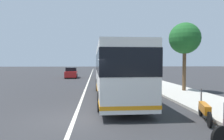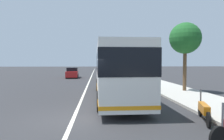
{
  "view_description": "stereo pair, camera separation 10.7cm",
  "coord_description": "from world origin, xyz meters",
  "px_view_note": "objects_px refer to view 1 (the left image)",
  "views": [
    {
      "loc": [
        -8.26,
        -0.9,
        2.36
      ],
      "look_at": [
        4.82,
        -1.97,
        1.87
      ],
      "focal_mm": 32.06,
      "sensor_mm": 36.0,
      "label": 1
    },
    {
      "loc": [
        -8.27,
        -1.01,
        2.36
      ],
      "look_at": [
        4.82,
        -1.97,
        1.87
      ],
      "focal_mm": 32.06,
      "sensor_mm": 36.0,
      "label": 2
    }
  ],
  "objects_px": {
    "coach_bus": "(116,69)",
    "motorcycle_nearest_curb": "(204,110)",
    "car_far_distant": "(105,72)",
    "car_side_street": "(108,74)",
    "roadside_tree_mid_block": "(185,39)",
    "car_behind_bus": "(71,73)"
  },
  "relations": [
    {
      "from": "motorcycle_nearest_curb",
      "to": "roadside_tree_mid_block",
      "type": "xyz_separation_m",
      "value": [
        7.72,
        -2.67,
        3.78
      ]
    },
    {
      "from": "coach_bus",
      "to": "car_far_distant",
      "type": "xyz_separation_m",
      "value": [
        22.33,
        -0.35,
        -1.23
      ]
    },
    {
      "from": "motorcycle_nearest_curb",
      "to": "roadside_tree_mid_block",
      "type": "bearing_deg",
      "value": -1.14
    },
    {
      "from": "car_far_distant",
      "to": "motorcycle_nearest_curb",
      "type": "bearing_deg",
      "value": -176.37
    },
    {
      "from": "roadside_tree_mid_block",
      "to": "car_side_street",
      "type": "bearing_deg",
      "value": 21.73
    },
    {
      "from": "car_far_distant",
      "to": "roadside_tree_mid_block",
      "type": "height_order",
      "value": "roadside_tree_mid_block"
    },
    {
      "from": "motorcycle_nearest_curb",
      "to": "car_far_distant",
      "type": "bearing_deg",
      "value": 23.48
    },
    {
      "from": "car_behind_bus",
      "to": "car_far_distant",
      "type": "distance_m",
      "value": 6.85
    },
    {
      "from": "car_side_street",
      "to": "roadside_tree_mid_block",
      "type": "distance_m",
      "value": 14.66
    },
    {
      "from": "car_behind_bus",
      "to": "car_far_distant",
      "type": "xyz_separation_m",
      "value": [
        4.19,
        -5.42,
        -0.05
      ]
    },
    {
      "from": "car_behind_bus",
      "to": "roadside_tree_mid_block",
      "type": "xyz_separation_m",
      "value": [
        -15.87,
        -10.8,
        3.49
      ]
    },
    {
      "from": "coach_bus",
      "to": "roadside_tree_mid_block",
      "type": "xyz_separation_m",
      "value": [
        2.27,
        -5.73,
        2.31
      ]
    },
    {
      "from": "coach_bus",
      "to": "motorcycle_nearest_curb",
      "type": "height_order",
      "value": "coach_bus"
    },
    {
      "from": "car_far_distant",
      "to": "roadside_tree_mid_block",
      "type": "distance_m",
      "value": 21.07
    },
    {
      "from": "car_side_street",
      "to": "roadside_tree_mid_block",
      "type": "relative_size",
      "value": 0.75
    },
    {
      "from": "coach_bus",
      "to": "roadside_tree_mid_block",
      "type": "height_order",
      "value": "roadside_tree_mid_block"
    },
    {
      "from": "car_side_street",
      "to": "motorcycle_nearest_curb",
      "type": "bearing_deg",
      "value": -172.12
    },
    {
      "from": "motorcycle_nearest_curb",
      "to": "car_far_distant",
      "type": "xyz_separation_m",
      "value": [
        27.78,
        2.71,
        0.24
      ]
    },
    {
      "from": "coach_bus",
      "to": "car_side_street",
      "type": "bearing_deg",
      "value": -2.2
    },
    {
      "from": "coach_bus",
      "to": "motorcycle_nearest_curb",
      "type": "relative_size",
      "value": 5.28
    },
    {
      "from": "motorcycle_nearest_curb",
      "to": "car_side_street",
      "type": "distance_m",
      "value": 21.1
    },
    {
      "from": "coach_bus",
      "to": "car_far_distant",
      "type": "height_order",
      "value": "coach_bus"
    }
  ]
}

